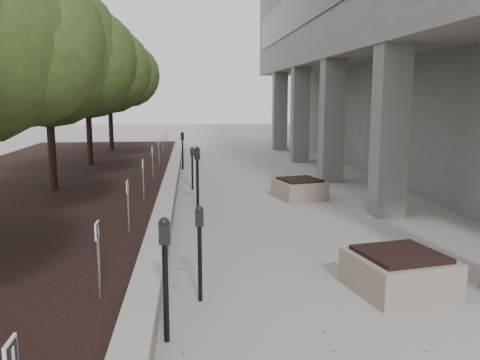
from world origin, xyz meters
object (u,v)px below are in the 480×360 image
crabapple_tree_5 (109,89)px  parking_meter_4 (192,168)px  crabapple_tree_3 (48,84)px  planter_front (399,272)px  crabapple_tree_4 (87,87)px  parking_meter_5 (183,151)px  parking_meter_3 (197,177)px  planter_back (300,188)px  parking_meter_1 (166,280)px  parking_meter_2 (200,254)px

crabapple_tree_5 → parking_meter_4: crabapple_tree_5 is taller
crabapple_tree_3 → crabapple_tree_5: size_ratio=1.00×
planter_front → crabapple_tree_5: bearing=111.6°
crabapple_tree_4 → parking_meter_5: 4.22m
crabapple_tree_5 → parking_meter_4: 9.27m
crabapple_tree_5 → parking_meter_3: crabapple_tree_5 is taller
parking_meter_3 → crabapple_tree_4: bearing=139.6°
parking_meter_4 → parking_meter_5: 4.43m
parking_meter_3 → planter_back: (2.84, 0.97, -0.51)m
crabapple_tree_4 → planter_back: crabapple_tree_4 is taller
crabapple_tree_5 → parking_meter_3: size_ratio=3.44×
parking_meter_1 → planter_back: bearing=58.7°
crabapple_tree_3 → parking_meter_5: bearing=62.5°
crabapple_tree_5 → planter_front: bearing=-68.4°
parking_meter_4 → planter_back: 3.39m
crabapple_tree_4 → parking_meter_5: crabapple_tree_4 is taller
planter_front → parking_meter_1: bearing=-159.4°
crabapple_tree_5 → planter_front: size_ratio=4.22×
parking_meter_3 → parking_meter_1: bearing=-77.1°
parking_meter_2 → planter_back: 7.54m
parking_meter_4 → parking_meter_3: bearing=-82.7°
parking_meter_3 → planter_front: (2.86, -5.91, -0.49)m
crabapple_tree_3 → planter_front: size_ratio=4.22×
parking_meter_4 → crabapple_tree_5: bearing=118.3°
crabapple_tree_4 → parking_meter_1: bearing=-75.8°
parking_meter_5 → crabapple_tree_4: bearing=-178.8°
parking_meter_1 → parking_meter_5: parking_meter_1 is taller
crabapple_tree_3 → planter_front: (6.59, -6.66, -2.82)m
crabapple_tree_5 → parking_meter_5: 5.52m
parking_meter_2 → parking_meter_4: 8.56m
parking_meter_1 → parking_meter_4: parking_meter_1 is taller
crabapple_tree_3 → parking_meter_4: crabapple_tree_3 is taller
crabapple_tree_3 → crabapple_tree_4: 5.00m
crabapple_tree_3 → parking_meter_2: bearing=-61.4°
planter_back → crabapple_tree_3: bearing=-178.1°
parking_meter_4 → planter_front: parking_meter_4 is taller
parking_meter_1 → parking_meter_4: size_ratio=1.14×
parking_meter_2 → planter_back: size_ratio=1.13×
parking_meter_1 → parking_meter_3: bearing=77.1°
crabapple_tree_5 → parking_meter_2: bearing=-77.6°
planter_front → crabapple_tree_4: bearing=119.5°
parking_meter_3 → parking_meter_2: bearing=-73.9°
planter_front → parking_meter_2: bearing=-178.4°
crabapple_tree_4 → parking_meter_4: size_ratio=4.14×
parking_meter_3 → parking_meter_4: size_ratio=1.20×
parking_meter_3 → parking_meter_4: (-0.12, 2.57, -0.13)m
parking_meter_1 → planter_front: 3.57m
crabapple_tree_4 → parking_meter_4: bearing=-41.4°
parking_meter_1 → parking_meter_5: 14.15m
parking_meter_3 → planter_front: 6.59m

